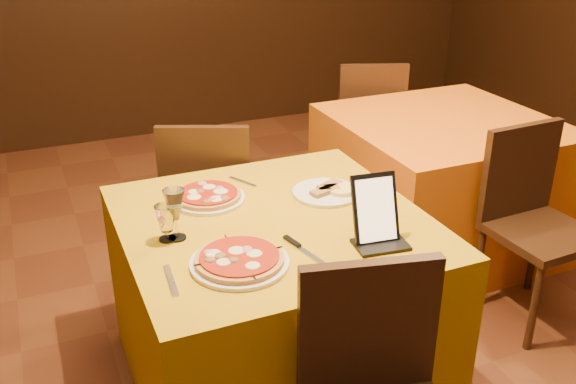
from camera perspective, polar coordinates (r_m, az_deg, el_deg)
name	(u,v)px	position (r m, az deg, el deg)	size (l,w,h in m)	color
main_table	(274,303)	(2.57, -1.22, -9.88)	(1.10, 1.10, 0.75)	#B88D0B
side_table	(439,184)	(3.68, 13.27, 0.72)	(1.10, 1.10, 0.75)	orange
chair_main_far	(211,200)	(3.22, -6.86, -0.75)	(0.48, 0.48, 0.91)	#301F0F
chair_side_near	(543,233)	(3.12, 21.69, -3.37)	(0.36, 0.36, 0.91)	black
chair_side_far	(366,126)	(4.29, 6.96, 5.88)	(0.46, 0.46, 0.91)	black
pizza_near	(239,261)	(2.09, -4.34, -6.11)	(0.32, 0.32, 0.03)	white
pizza_far	(208,197)	(2.53, -7.12, -0.42)	(0.29, 0.29, 0.03)	white
cutlet_dish	(326,191)	(2.57, 3.39, 0.07)	(0.27, 0.27, 0.03)	white
wine_glass	(175,214)	(2.23, -9.99, -1.95)	(0.06, 0.06, 0.19)	#BEC16D
water_glass	(166,223)	(2.24, -10.76, -2.74)	(0.07, 0.07, 0.13)	white
tablet	(375,209)	(2.20, 7.75, -1.48)	(0.16, 0.01, 0.24)	black
knife	(307,253)	(2.15, 1.70, -5.46)	(0.25, 0.02, 0.01)	silver
fork_near	(171,280)	(2.04, -10.36, -7.73)	(0.18, 0.02, 0.01)	silver
fork_far	(243,182)	(2.68, -4.06, 0.91)	(0.15, 0.02, 0.01)	#B3B2B9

